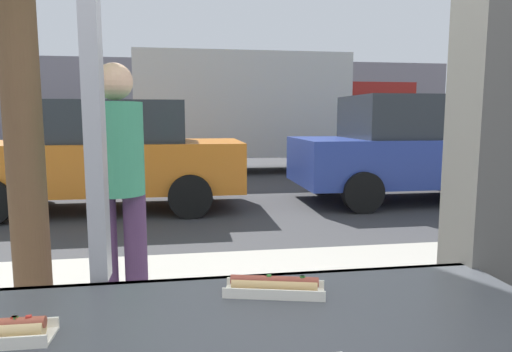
{
  "coord_description": "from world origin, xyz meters",
  "views": [
    {
      "loc": [
        0.26,
        -1.28,
        1.47
      ],
      "look_at": [
        0.75,
        1.83,
        1.05
      ],
      "focal_mm": 31.68,
      "sensor_mm": 36.0,
      "label": 1
    }
  ],
  "objects_px": {
    "box_truck": "(267,109)",
    "pedestrian": "(118,179)",
    "hotdog_tray_far": "(274,286)",
    "parked_car_blue": "(412,149)",
    "parked_car_orange": "(105,155)"
  },
  "relations": [
    {
      "from": "parked_car_blue",
      "to": "pedestrian",
      "type": "relative_size",
      "value": 2.52
    },
    {
      "from": "hotdog_tray_far",
      "to": "box_truck",
      "type": "relative_size",
      "value": 0.04
    },
    {
      "from": "parked_car_orange",
      "to": "parked_car_blue",
      "type": "height_order",
      "value": "parked_car_blue"
    },
    {
      "from": "parked_car_orange",
      "to": "box_truck",
      "type": "distance_m",
      "value": 5.92
    },
    {
      "from": "pedestrian",
      "to": "hotdog_tray_far",
      "type": "bearing_deg",
      "value": -68.99
    },
    {
      "from": "parked_car_blue",
      "to": "box_truck",
      "type": "height_order",
      "value": "box_truck"
    },
    {
      "from": "box_truck",
      "to": "hotdog_tray_far",
      "type": "bearing_deg",
      "value": -100.19
    },
    {
      "from": "hotdog_tray_far",
      "to": "box_truck",
      "type": "xyz_separation_m",
      "value": [
        1.97,
        10.96,
        0.65
      ]
    },
    {
      "from": "pedestrian",
      "to": "parked_car_blue",
      "type": "bearing_deg",
      "value": 46.36
    },
    {
      "from": "parked_car_orange",
      "to": "pedestrian",
      "type": "distance_m",
      "value": 4.63
    },
    {
      "from": "hotdog_tray_far",
      "to": "pedestrian",
      "type": "xyz_separation_m",
      "value": [
        -0.64,
        1.67,
        0.08
      ]
    },
    {
      "from": "hotdog_tray_far",
      "to": "parked_car_blue",
      "type": "height_order",
      "value": "parked_car_blue"
    },
    {
      "from": "parked_car_blue",
      "to": "pedestrian",
      "type": "distance_m",
      "value": 6.29
    },
    {
      "from": "pedestrian",
      "to": "box_truck",
      "type": "bearing_deg",
      "value": 74.31
    },
    {
      "from": "box_truck",
      "to": "pedestrian",
      "type": "bearing_deg",
      "value": -105.69
    }
  ]
}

